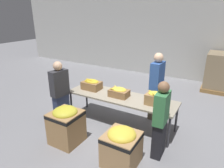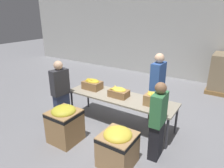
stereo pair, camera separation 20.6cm
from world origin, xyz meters
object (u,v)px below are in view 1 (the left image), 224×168
pallet_stack_0 (222,73)px  volunteer_1 (161,121)px  banana_box_0 (92,84)px  donation_bin_0 (66,124)px  banana_box_2 (155,98)px  donation_bin_1 (122,146)px  volunteer_0 (60,94)px  volunteer_2 (156,87)px  banana_box_1 (119,92)px  sorting_table (121,98)px

pallet_stack_0 → volunteer_1: bearing=-100.6°
banana_box_0 → donation_bin_0: (0.22, -1.25, -0.44)m
banana_box_2 → pallet_stack_0: size_ratio=0.30×
banana_box_0 → donation_bin_1: (1.52, -1.25, -0.49)m
pallet_stack_0 → volunteer_0: bearing=-126.4°
banana_box_2 → donation_bin_0: banana_box_2 is taller
volunteer_1 → pallet_stack_0: size_ratio=1.16×
banana_box_0 → volunteer_2: bearing=25.5°
donation_bin_1 → banana_box_1: bearing=120.3°
volunteer_0 → donation_bin_1: bearing=-96.1°
banana_box_0 → volunteer_0: bearing=-120.1°
volunteer_0 → volunteer_1: 2.44m
banana_box_2 → pallet_stack_0: pallet_stack_0 is taller
banana_box_2 → donation_bin_1: size_ratio=0.54×
volunteer_2 → donation_bin_1: size_ratio=2.37×
banana_box_0 → volunteer_1: (2.02, -0.69, -0.12)m
banana_box_2 → volunteer_1: (0.33, -0.64, -0.13)m
volunteer_2 → donation_bin_1: volunteer_2 is taller
donation_bin_0 → banana_box_0: bearing=100.0°
banana_box_0 → donation_bin_0: bearing=-80.0°
banana_box_0 → pallet_stack_0: bearing=52.5°
pallet_stack_0 → donation_bin_0: bearing=-118.0°
banana_box_1 → volunteer_2: 1.01m
sorting_table → donation_bin_0: 1.39m
banana_box_2 → volunteer_1: bearing=-62.8°
volunteer_1 → pallet_stack_0: 4.48m
volunteer_0 → donation_bin_0: size_ratio=1.94×
banana_box_1 → pallet_stack_0: 4.29m
volunteer_1 → volunteer_2: size_ratio=0.88×
banana_box_1 → volunteer_0: size_ratio=0.29×
banana_box_0 → banana_box_2: 1.69m
sorting_table → volunteer_2: (0.62, 0.75, 0.16)m
volunteer_2 → pallet_stack_0: bearing=157.7°
volunteer_0 → volunteer_2: bearing=-43.8°
sorting_table → banana_box_0: (-0.86, 0.04, 0.18)m
volunteer_0 → banana_box_2: bearing=-63.2°
sorting_table → volunteer_2: size_ratio=1.55×
pallet_stack_0 → sorting_table: bearing=-117.9°
volunteer_1 → donation_bin_1: bearing=136.1°
banana_box_2 → volunteer_2: size_ratio=0.23×
banana_box_1 → pallet_stack_0: size_ratio=0.35×
sorting_table → donation_bin_0: donation_bin_0 is taller
sorting_table → donation_bin_1: (0.66, -1.20, -0.31)m
banana_box_1 → pallet_stack_0: bearing=61.9°
volunteer_1 → volunteer_2: (-0.54, 1.40, 0.10)m
banana_box_2 → volunteer_2: volunteer_2 is taller
volunteer_1 → pallet_stack_0: bearing=-12.2°
banana_box_0 → banana_box_2: size_ratio=1.22×
sorting_table → donation_bin_0: (-0.64, -1.20, -0.26)m
volunteer_2 → banana_box_2: bearing=18.2°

